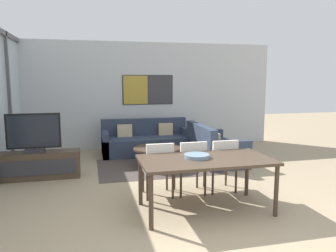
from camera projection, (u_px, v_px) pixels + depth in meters
name	position (u px, v px, depth m)	size (l,w,h in m)	color
ground_plane	(218.00, 233.00, 3.93)	(24.00, 24.00, 0.00)	#9E896B
wall_back	(144.00, 95.00, 8.77)	(7.18, 0.09, 2.80)	silver
area_rug	(157.00, 167.00, 6.91)	(2.46, 1.76, 0.01)	#473D38
tv_console	(36.00, 165.00, 6.07)	(1.60, 0.41, 0.50)	#423326
television	(34.00, 133.00, 5.98)	(0.95, 0.20, 0.72)	#2D2D33
sofa_main	(146.00, 142.00, 8.15)	(2.17, 0.91, 0.84)	#2D384C
sofa_side	(213.00, 150.00, 7.31)	(0.91, 1.64, 0.84)	#2D384C
coffee_table	(157.00, 152.00, 6.87)	(0.99, 0.99, 0.42)	#423326
dining_table	(206.00, 163.00, 4.54)	(1.83, 0.96, 0.75)	#423326
dining_chair_left	(158.00, 165.00, 5.08)	(0.46, 0.46, 0.88)	beige
dining_chair_centre	(191.00, 163.00, 5.20)	(0.46, 0.46, 0.88)	beige
dining_chair_right	(222.00, 161.00, 5.33)	(0.46, 0.46, 0.88)	beige
fruit_bowl	(197.00, 156.00, 4.56)	(0.35, 0.35, 0.05)	slate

